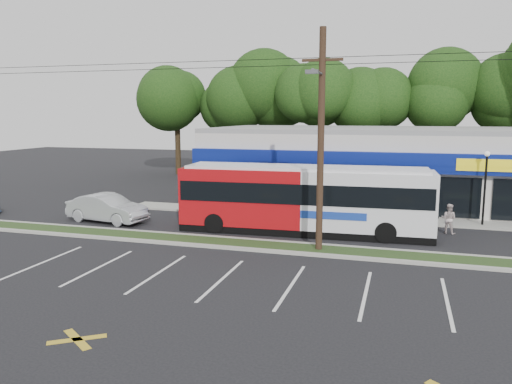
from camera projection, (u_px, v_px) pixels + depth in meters
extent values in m
plane|color=black|center=(250.00, 252.00, 22.91)|extent=(120.00, 120.00, 0.00)
cube|color=#1C3315|center=(256.00, 245.00, 23.85)|extent=(40.00, 1.60, 0.12)
cube|color=#9E9E93|center=(251.00, 250.00, 23.04)|extent=(40.00, 0.25, 0.14)
cube|color=#9E9E93|center=(261.00, 241.00, 24.65)|extent=(40.00, 0.25, 0.14)
cube|color=#9E9E93|center=(374.00, 218.00, 30.02)|extent=(32.00, 2.20, 0.10)
cube|color=beige|center=(388.00, 167.00, 36.13)|extent=(25.00, 12.00, 5.00)
cube|color=navy|center=(385.00, 162.00, 30.07)|extent=(25.00, 0.50, 1.20)
cube|color=black|center=(384.00, 194.00, 30.56)|extent=(24.00, 0.12, 2.40)
cube|color=gray|center=(389.00, 130.00, 35.72)|extent=(25.00, 12.00, 0.30)
cylinder|color=black|center=(321.00, 143.00, 22.24)|extent=(0.30, 0.30, 10.00)
cube|color=black|center=(322.00, 60.00, 21.69)|extent=(1.80, 0.12, 0.12)
cylinder|color=#59595E|center=(318.00, 72.00, 20.64)|extent=(0.10, 2.40, 0.10)
cube|color=#59595E|center=(312.00, 72.00, 19.43)|extent=(0.50, 0.25, 0.15)
cylinder|color=black|center=(256.00, 60.00, 22.52)|extent=(50.00, 0.02, 0.02)
cylinder|color=black|center=(256.00, 66.00, 22.56)|extent=(50.00, 0.02, 0.02)
cylinder|color=black|center=(485.00, 191.00, 27.84)|extent=(0.12, 0.12, 4.00)
sphere|color=silver|center=(487.00, 154.00, 27.52)|extent=(0.30, 0.30, 0.30)
cylinder|color=black|center=(177.00, 147.00, 51.60)|extent=(0.56, 0.56, 5.72)
sphere|color=black|center=(176.00, 92.00, 50.73)|extent=(6.76, 6.76, 6.76)
cylinder|color=black|center=(222.00, 148.00, 50.19)|extent=(0.56, 0.56, 5.72)
sphere|color=black|center=(222.00, 92.00, 49.33)|extent=(6.76, 6.76, 6.76)
cylinder|color=black|center=(270.00, 149.00, 48.78)|extent=(0.56, 0.56, 5.72)
sphere|color=black|center=(270.00, 91.00, 47.92)|extent=(6.76, 6.76, 6.76)
cylinder|color=black|center=(321.00, 150.00, 47.38)|extent=(0.56, 0.56, 5.72)
sphere|color=black|center=(322.00, 91.00, 46.51)|extent=(6.76, 6.76, 6.76)
cylinder|color=black|center=(375.00, 151.00, 45.97)|extent=(0.56, 0.56, 5.72)
sphere|color=black|center=(377.00, 90.00, 45.10)|extent=(6.76, 6.76, 6.76)
cylinder|color=black|center=(432.00, 153.00, 44.56)|extent=(0.56, 0.56, 5.72)
sphere|color=black|center=(436.00, 89.00, 43.70)|extent=(6.76, 6.76, 6.76)
cylinder|color=black|center=(493.00, 154.00, 43.15)|extent=(0.56, 0.56, 5.72)
sphere|color=black|center=(498.00, 88.00, 42.29)|extent=(6.76, 6.76, 6.76)
cube|color=#A80C11|center=(244.00, 195.00, 27.20)|extent=(6.72, 3.06, 3.02)
cube|color=white|center=(368.00, 200.00, 25.65)|extent=(6.72, 3.06, 3.02)
cube|color=black|center=(304.00, 228.00, 26.68)|extent=(13.30, 3.32, 0.38)
cube|color=black|center=(304.00, 191.00, 26.37)|extent=(13.04, 3.42, 1.04)
cube|color=black|center=(436.00, 199.00, 24.83)|extent=(0.17, 2.34, 1.54)
cube|color=#193899|center=(333.00, 216.00, 24.80)|extent=(3.29, 0.19, 0.38)
cube|color=white|center=(305.00, 168.00, 26.18)|extent=(12.63, 3.06, 0.20)
cylinder|color=black|center=(214.00, 223.00, 26.52)|extent=(1.07, 0.36, 1.05)
cylinder|color=black|center=(228.00, 214.00, 28.93)|extent=(1.07, 0.36, 1.05)
cylinder|color=black|center=(386.00, 232.00, 24.44)|extent=(1.07, 0.36, 1.05)
cylinder|color=black|center=(385.00, 222.00, 26.84)|extent=(1.07, 0.36, 1.05)
imported|color=black|center=(369.00, 218.00, 27.04)|extent=(4.34, 2.32, 1.40)
imported|color=#A7ABAF|center=(107.00, 208.00, 29.19)|extent=(5.16, 2.47, 1.63)
imported|color=silver|center=(419.00, 219.00, 26.36)|extent=(0.58, 0.38, 1.58)
imported|color=beige|center=(449.00, 219.00, 26.33)|extent=(0.93, 0.83, 1.60)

